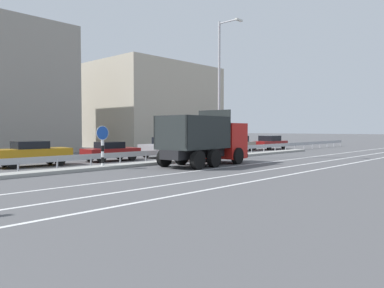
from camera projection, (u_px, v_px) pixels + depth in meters
ground_plane at (201, 164)px, 23.89m from camera, size 320.00×320.00×0.00m
lane_strip_0 at (227, 167)px, 21.56m from camera, size 62.07×0.16×0.01m
lane_strip_1 at (264, 170)px, 19.88m from camera, size 62.07×0.16×0.01m
lane_strip_2 at (297, 173)px, 18.58m from camera, size 62.07×0.16×0.01m
median_island at (181, 161)px, 25.12m from camera, size 34.14×1.10×0.18m
median_guardrail at (169, 153)px, 25.93m from camera, size 62.07×0.09×0.78m
dump_truck at (212, 143)px, 23.41m from camera, size 6.60×3.17×3.40m
median_road_sign at (103, 146)px, 20.56m from camera, size 0.79×0.16×2.38m
street_lamp_1 at (220, 84)px, 27.73m from camera, size 0.70×1.97×10.15m
parked_car_3 at (32, 153)px, 22.07m from camera, size 4.40×2.03×1.49m
parked_car_4 at (111, 151)px, 25.82m from camera, size 3.95×2.07×1.33m
parked_car_5 at (167, 147)px, 29.49m from camera, size 4.61×2.30×1.57m
parked_car_6 at (207, 146)px, 33.55m from camera, size 4.88×2.21×1.37m
parked_car_7 at (237, 144)px, 37.47m from camera, size 4.07×1.98×1.54m
parked_car_8 at (269, 143)px, 40.71m from camera, size 4.87×2.01×1.50m
background_building_1 at (146, 107)px, 49.36m from camera, size 15.20×14.22×10.26m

